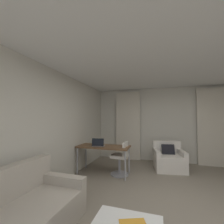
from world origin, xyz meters
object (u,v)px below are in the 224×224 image
desk_chair (121,160)px  laptop (98,144)px  armchair (169,160)px  desk (104,148)px

desk_chair → laptop: size_ratio=2.46×
armchair → desk: armchair is taller
desk → laptop: (-0.12, -0.09, 0.11)m
armchair → laptop: size_ratio=2.63×
armchair → laptop: laptop is taller
armchair → desk: (-1.74, -0.89, 0.41)m
laptop → desk: bearing=38.0°
desk_chair → laptop: (-0.59, -0.14, 0.41)m
desk_chair → laptop: bearing=-166.6°
armchair → desk: 2.00m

